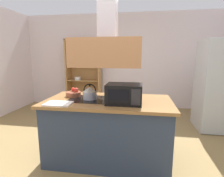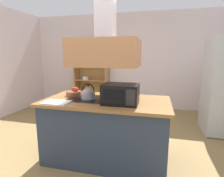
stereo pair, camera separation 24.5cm
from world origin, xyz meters
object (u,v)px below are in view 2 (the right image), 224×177
object	(u,v)px
kettle	(88,92)
microwave	(121,94)
dish_cabinet	(92,77)
cutting_board	(56,102)
fruit_bowl	(74,93)

from	to	relation	value
kettle	microwave	bearing A→B (deg)	-16.92
microwave	dish_cabinet	bearing A→B (deg)	116.97
dish_cabinet	cutting_board	world-z (taller)	dish_cabinet
dish_cabinet	fruit_bowl	xyz separation A→B (m)	(0.64, -2.55, 0.06)
fruit_bowl	microwave	bearing A→B (deg)	-19.83
dish_cabinet	cutting_board	xyz separation A→B (m)	(0.61, -3.01, 0.03)
dish_cabinet	cutting_board	bearing A→B (deg)	-78.56
cutting_board	fruit_bowl	world-z (taller)	fruit_bowl
dish_cabinet	microwave	world-z (taller)	dish_cabinet
dish_cabinet	microwave	bearing A→B (deg)	-63.03
dish_cabinet	cutting_board	distance (m)	3.08
kettle	cutting_board	world-z (taller)	kettle
microwave	fruit_bowl	bearing A→B (deg)	160.17
microwave	kettle	bearing A→B (deg)	163.08
dish_cabinet	microwave	xyz separation A→B (m)	(1.44, -2.84, 0.15)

